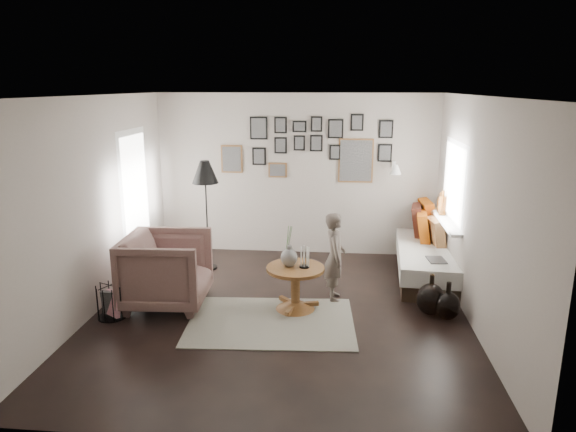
# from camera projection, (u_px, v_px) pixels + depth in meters

# --- Properties ---
(ground) EXTENTS (4.80, 4.80, 0.00)m
(ground) POSITION_uv_depth(u_px,v_px,m) (280.00, 312.00, 6.31)
(ground) COLOR black
(ground) RESTS_ON ground
(wall_back) EXTENTS (4.50, 0.00, 4.50)m
(wall_back) POSITION_uv_depth(u_px,v_px,m) (296.00, 175.00, 8.30)
(wall_back) COLOR #A3998F
(wall_back) RESTS_ON ground
(wall_front) EXTENTS (4.50, 0.00, 4.50)m
(wall_front) POSITION_uv_depth(u_px,v_px,m) (242.00, 289.00, 3.67)
(wall_front) COLOR #A3998F
(wall_front) RESTS_ON ground
(wall_left) EXTENTS (0.00, 4.80, 4.80)m
(wall_left) POSITION_uv_depth(u_px,v_px,m) (95.00, 206.00, 6.20)
(wall_left) COLOR #A3998F
(wall_left) RESTS_ON ground
(wall_right) EXTENTS (0.00, 4.80, 4.80)m
(wall_right) POSITION_uv_depth(u_px,v_px,m) (478.00, 214.00, 5.78)
(wall_right) COLOR #A3998F
(wall_right) RESTS_ON ground
(ceiling) EXTENTS (4.80, 4.80, 0.00)m
(ceiling) POSITION_uv_depth(u_px,v_px,m) (279.00, 96.00, 5.66)
(ceiling) COLOR white
(ceiling) RESTS_ON wall_back
(door_left) EXTENTS (0.00, 2.14, 2.14)m
(door_left) POSITION_uv_depth(u_px,v_px,m) (136.00, 204.00, 7.41)
(door_left) COLOR white
(door_left) RESTS_ON wall_left
(window_right) EXTENTS (0.15, 1.32, 1.30)m
(window_right) POSITION_uv_depth(u_px,v_px,m) (445.00, 216.00, 7.17)
(window_right) COLOR white
(window_right) RESTS_ON wall_right
(gallery_wall) EXTENTS (2.74, 0.03, 1.08)m
(gallery_wall) POSITION_uv_depth(u_px,v_px,m) (314.00, 148.00, 8.15)
(gallery_wall) COLOR brown
(gallery_wall) RESTS_ON wall_back
(wall_sconce) EXTENTS (0.18, 0.36, 0.16)m
(wall_sconce) POSITION_uv_depth(u_px,v_px,m) (395.00, 169.00, 7.86)
(wall_sconce) COLOR white
(wall_sconce) RESTS_ON wall_back
(rug) EXTENTS (2.01, 1.47, 0.01)m
(rug) POSITION_uv_depth(u_px,v_px,m) (271.00, 322.00, 6.05)
(rug) COLOR beige
(rug) RESTS_ON ground
(pedestal_table) EXTENTS (0.71, 0.71, 0.56)m
(pedestal_table) POSITION_uv_depth(u_px,v_px,m) (295.00, 290.00, 6.33)
(pedestal_table) COLOR brown
(pedestal_table) RESTS_ON ground
(vase) EXTENTS (0.20, 0.20, 0.51)m
(vase) POSITION_uv_depth(u_px,v_px,m) (289.00, 254.00, 6.24)
(vase) COLOR black
(vase) RESTS_ON pedestal_table
(candles) EXTENTS (0.12, 0.12, 0.26)m
(candles) POSITION_uv_depth(u_px,v_px,m) (305.00, 257.00, 6.21)
(candles) COLOR black
(candles) RESTS_ON pedestal_table
(daybed) EXTENTS (1.02, 2.09, 0.98)m
(daybed) POSITION_uv_depth(u_px,v_px,m) (428.00, 255.00, 7.47)
(daybed) COLOR black
(daybed) RESTS_ON ground
(magazine_on_daybed) EXTENTS (0.25, 0.32, 0.02)m
(magazine_on_daybed) POSITION_uv_depth(u_px,v_px,m) (436.00, 260.00, 6.81)
(magazine_on_daybed) COLOR black
(magazine_on_daybed) RESTS_ON daybed
(armchair) EXTENTS (1.07, 1.04, 0.93)m
(armchair) POSITION_uv_depth(u_px,v_px,m) (167.00, 270.00, 6.43)
(armchair) COLOR brown
(armchair) RESTS_ON ground
(armchair_cushion) EXTENTS (0.43, 0.44, 0.19)m
(armchair_cushion) POSITION_uv_depth(u_px,v_px,m) (170.00, 268.00, 6.47)
(armchair_cushion) COLOR silver
(armchair_cushion) RESTS_ON armchair
(floor_lamp) EXTENTS (0.39, 0.39, 1.65)m
(floor_lamp) POSITION_uv_depth(u_px,v_px,m) (205.00, 176.00, 7.48)
(floor_lamp) COLOR black
(floor_lamp) RESTS_ON ground
(magazine_basket) EXTENTS (0.43, 0.43, 0.41)m
(magazine_basket) POSITION_uv_depth(u_px,v_px,m) (111.00, 301.00, 6.14)
(magazine_basket) COLOR black
(magazine_basket) RESTS_ON ground
(demijohn_large) EXTENTS (0.34, 0.34, 0.51)m
(demijohn_large) POSITION_uv_depth(u_px,v_px,m) (431.00, 299.00, 6.21)
(demijohn_large) COLOR black
(demijohn_large) RESTS_ON ground
(demijohn_small) EXTENTS (0.30, 0.30, 0.47)m
(demijohn_small) POSITION_uv_depth(u_px,v_px,m) (447.00, 305.00, 6.09)
(demijohn_small) COLOR black
(demijohn_small) RESTS_ON ground
(child) EXTENTS (0.31, 0.44, 1.16)m
(child) POSITION_uv_depth(u_px,v_px,m) (335.00, 257.00, 6.58)
(child) COLOR #524841
(child) RESTS_ON ground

